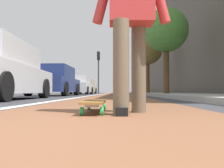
% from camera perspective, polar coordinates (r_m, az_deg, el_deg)
% --- Properties ---
extents(ground_plane, '(80.00, 80.00, 0.00)m').
position_cam_1_polar(ground_plane, '(10.98, 0.53, -2.94)').
color(ground_plane, '#38383D').
extents(bike_lane_paint, '(56.00, 2.17, 0.00)m').
position_cam_1_polar(bike_lane_paint, '(24.98, 0.85, -2.35)').
color(bike_lane_paint, brown).
rests_on(bike_lane_paint, ground).
extents(lane_stripe_white, '(52.00, 0.16, 0.01)m').
position_cam_1_polar(lane_stripe_white, '(21.02, -2.57, -2.44)').
color(lane_stripe_white, silver).
rests_on(lane_stripe_white, ground).
extents(sidewalk_curb, '(52.00, 3.20, 0.11)m').
position_cam_1_polar(sidewalk_curb, '(19.23, 10.41, -2.30)').
color(sidewalk_curb, '#9E9B93').
rests_on(sidewalk_curb, ground).
extents(building_facade, '(40.00, 1.20, 10.62)m').
position_cam_1_polar(building_facade, '(24.28, 15.47, 10.33)').
color(building_facade, '#5A5249').
rests_on(building_facade, ground).
extents(skateboard, '(0.84, 0.22, 0.11)m').
position_cam_1_polar(skateboard, '(2.29, -4.24, -4.54)').
color(skateboard, green).
rests_on(skateboard, ground).
extents(skater_person, '(0.46, 0.72, 1.64)m').
position_cam_1_polar(skater_person, '(2.26, 4.62, 17.18)').
color(skater_person, brown).
rests_on(skater_person, ground).
extents(parked_car_mid, '(4.34, 2.01, 1.49)m').
position_cam_1_polar(parked_car_mid, '(12.30, -13.72, 0.59)').
color(parked_car_mid, navy).
rests_on(parked_car_mid, ground).
extents(parked_car_far, '(4.30, 2.07, 1.47)m').
position_cam_1_polar(parked_car_far, '(19.07, -8.18, -0.37)').
color(parked_car_far, silver).
rests_on(parked_car_far, ground).
extents(parked_car_end, '(4.52, 2.04, 1.48)m').
position_cam_1_polar(parked_car_end, '(24.87, -6.39, -0.72)').
color(parked_car_end, tan).
rests_on(parked_car_end, ground).
extents(traffic_light, '(0.33, 0.28, 4.09)m').
position_cam_1_polar(traffic_light, '(22.82, -3.30, 4.73)').
color(traffic_light, '#2D2D2D').
rests_on(traffic_light, ground).
extents(street_tree_mid, '(2.41, 2.41, 4.78)m').
position_cam_1_polar(street_tree_mid, '(13.50, 12.95, 12.44)').
color(street_tree_mid, brown).
rests_on(street_tree_mid, ground).
extents(street_tree_far, '(2.55, 2.55, 5.12)m').
position_cam_1_polar(street_tree_far, '(20.83, 8.64, 8.09)').
color(street_tree_far, brown).
rests_on(street_tree_far, ground).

